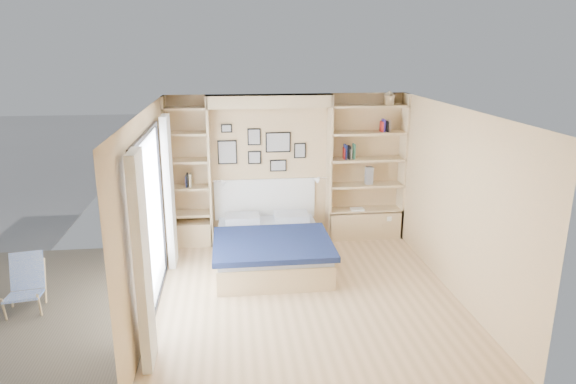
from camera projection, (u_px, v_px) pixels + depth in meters
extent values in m
plane|color=tan|center=(306.00, 296.00, 6.94)|extent=(4.50, 4.50, 0.00)
plane|color=tan|center=(287.00, 168.00, 8.75)|extent=(4.00, 0.00, 4.00)
plane|color=tan|center=(346.00, 286.00, 4.45)|extent=(4.00, 0.00, 4.00)
plane|color=tan|center=(148.00, 214.00, 6.37)|extent=(0.00, 4.50, 4.50)
plane|color=tan|center=(455.00, 202.00, 6.82)|extent=(0.00, 4.50, 4.50)
plane|color=white|center=(308.00, 110.00, 6.25)|extent=(4.50, 4.50, 0.00)
cube|color=#D5B282|center=(210.00, 172.00, 8.43)|extent=(0.04, 0.35, 2.50)
cube|color=#D5B282|center=(329.00, 169.00, 8.66)|extent=(0.04, 0.35, 2.50)
cube|color=#D5B282|center=(269.00, 101.00, 8.23)|extent=(2.00, 0.35, 0.20)
cube|color=#D5B282|center=(402.00, 167.00, 8.80)|extent=(0.04, 0.35, 2.50)
cube|color=#D5B282|center=(168.00, 174.00, 8.36)|extent=(0.04, 0.35, 2.50)
cube|color=#D5B282|center=(364.00, 223.00, 9.01)|extent=(1.30, 0.35, 0.50)
cube|color=#D5B282|center=(191.00, 233.00, 8.68)|extent=(0.70, 0.35, 0.40)
cube|color=black|center=(144.00, 135.00, 6.11)|extent=(0.04, 2.08, 0.06)
cube|color=black|center=(157.00, 302.00, 6.71)|extent=(0.04, 2.08, 0.06)
cube|color=black|center=(138.00, 257.00, 5.44)|extent=(0.04, 0.06, 2.20)
cube|color=black|center=(161.00, 201.00, 7.39)|extent=(0.04, 0.06, 2.20)
cube|color=silver|center=(150.00, 223.00, 6.41)|extent=(0.01, 2.00, 2.20)
cube|color=white|center=(142.00, 263.00, 5.17)|extent=(0.10, 0.45, 2.30)
cube|color=white|center=(169.00, 192.00, 7.66)|extent=(0.10, 0.45, 2.30)
cube|color=#D5B282|center=(365.00, 210.00, 8.94)|extent=(1.30, 0.35, 0.04)
cube|color=#D5B282|center=(366.00, 185.00, 8.81)|extent=(1.30, 0.35, 0.04)
cube|color=#D5B282|center=(367.00, 159.00, 8.69)|extent=(1.30, 0.35, 0.04)
cube|color=#D5B282|center=(368.00, 133.00, 8.56)|extent=(1.30, 0.35, 0.04)
cube|color=#D5B282|center=(369.00, 106.00, 8.44)|extent=(1.30, 0.35, 0.04)
cube|color=#D5B282|center=(190.00, 214.00, 8.59)|extent=(0.70, 0.35, 0.04)
cube|color=#D5B282|center=(189.00, 188.00, 8.46)|extent=(0.70, 0.35, 0.04)
cube|color=#D5B282|center=(187.00, 161.00, 8.34)|extent=(0.70, 0.35, 0.04)
cube|color=#D5B282|center=(186.00, 134.00, 8.21)|extent=(0.70, 0.35, 0.04)
cube|color=#D5B282|center=(185.00, 109.00, 8.10)|extent=(0.70, 0.35, 0.04)
cube|color=#D5B282|center=(271.00, 253.00, 7.90)|extent=(1.62, 2.03, 0.35)
cube|color=#AEB4BE|center=(271.00, 239.00, 7.84)|extent=(1.58, 1.99, 0.10)
cube|color=#121C40|center=(273.00, 244.00, 7.49)|extent=(1.72, 1.42, 0.08)
cube|color=#AEB4BE|center=(242.00, 219.00, 8.44)|extent=(0.56, 0.41, 0.12)
cube|color=#AEB4BE|center=(291.00, 217.00, 8.53)|extent=(0.56, 0.41, 0.12)
cube|color=white|center=(265.00, 199.00, 8.82)|extent=(1.72, 0.04, 0.70)
cube|color=black|center=(227.00, 152.00, 8.53)|extent=(0.32, 0.02, 0.40)
cube|color=gray|center=(227.00, 152.00, 8.52)|extent=(0.28, 0.01, 0.36)
cube|color=black|center=(254.00, 137.00, 8.51)|extent=(0.22, 0.02, 0.28)
cube|color=gray|center=(254.00, 137.00, 8.50)|extent=(0.18, 0.01, 0.24)
cube|color=black|center=(254.00, 157.00, 8.61)|extent=(0.22, 0.02, 0.22)
cube|color=gray|center=(255.00, 158.00, 8.59)|extent=(0.18, 0.01, 0.18)
cube|color=black|center=(278.00, 142.00, 8.58)|extent=(0.42, 0.02, 0.34)
cube|color=gray|center=(278.00, 142.00, 8.57)|extent=(0.38, 0.01, 0.30)
cube|color=black|center=(278.00, 166.00, 8.69)|extent=(0.28, 0.02, 0.20)
cube|color=gray|center=(278.00, 166.00, 8.68)|extent=(0.24, 0.01, 0.16)
cube|color=black|center=(300.00, 151.00, 8.66)|extent=(0.20, 0.02, 0.26)
cube|color=gray|center=(300.00, 151.00, 8.65)|extent=(0.16, 0.01, 0.22)
cube|color=black|center=(227.00, 128.00, 8.42)|extent=(0.18, 0.02, 0.14)
cube|color=gray|center=(227.00, 128.00, 8.41)|extent=(0.14, 0.01, 0.10)
cylinder|color=silver|center=(218.00, 181.00, 8.41)|extent=(0.20, 0.02, 0.02)
cone|color=white|center=(225.00, 182.00, 8.43)|extent=(0.13, 0.12, 0.15)
cylinder|color=silver|center=(322.00, 178.00, 8.61)|extent=(0.20, 0.02, 0.02)
cone|color=white|center=(316.00, 179.00, 8.60)|extent=(0.13, 0.12, 0.15)
cube|color=#A51E1E|center=(344.00, 153.00, 8.61)|extent=(0.02, 0.15, 0.19)
cube|color=navy|center=(345.00, 152.00, 8.60)|extent=(0.03, 0.15, 0.25)
cube|color=black|center=(349.00, 152.00, 8.61)|extent=(0.03, 0.15, 0.22)
cube|color=#BFB28C|center=(350.00, 154.00, 8.62)|extent=(0.04, 0.15, 0.18)
cube|color=#26593F|center=(354.00, 151.00, 8.62)|extent=(0.03, 0.15, 0.25)
cube|color=#A51E1E|center=(382.00, 127.00, 8.56)|extent=(0.02, 0.15, 0.17)
cube|color=navy|center=(383.00, 125.00, 8.55)|extent=(0.03, 0.15, 0.21)
cube|color=black|center=(387.00, 126.00, 8.57)|extent=(0.03, 0.15, 0.18)
cube|color=tan|center=(389.00, 126.00, 8.57)|extent=(0.04, 0.15, 0.20)
cube|color=navy|center=(186.00, 181.00, 8.42)|extent=(0.02, 0.15, 0.18)
cube|color=black|center=(187.00, 180.00, 8.42)|extent=(0.03, 0.15, 0.22)
cube|color=#BFB28C|center=(190.00, 180.00, 8.43)|extent=(0.03, 0.15, 0.22)
cube|color=#D5B282|center=(389.00, 100.00, 8.45)|extent=(0.13, 0.13, 0.15)
cone|color=#D5B282|center=(390.00, 93.00, 8.41)|extent=(0.20, 0.20, 0.08)
cube|color=slate|center=(369.00, 175.00, 8.77)|extent=(0.12, 0.12, 0.30)
cube|color=white|center=(357.00, 209.00, 8.86)|extent=(0.22, 0.16, 0.03)
cube|color=#776A58|center=(27.00, 311.00, 6.54)|extent=(3.20, 4.00, 0.05)
cylinder|color=tan|center=(4.00, 310.00, 6.20)|extent=(0.05, 0.13, 0.35)
cylinder|color=tan|center=(40.00, 306.00, 6.31)|extent=(0.05, 0.13, 0.35)
cylinder|color=tan|center=(12.00, 286.00, 6.63)|extent=(0.08, 0.29, 0.58)
cylinder|color=tan|center=(45.00, 282.00, 6.74)|extent=(0.08, 0.29, 0.58)
cube|color=blue|center=(24.00, 296.00, 6.40)|extent=(0.48, 0.55, 0.13)
cube|color=blue|center=(27.00, 270.00, 6.66)|extent=(0.43, 0.26, 0.47)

